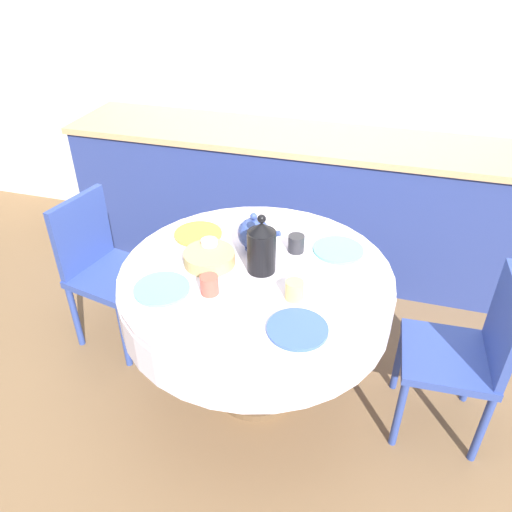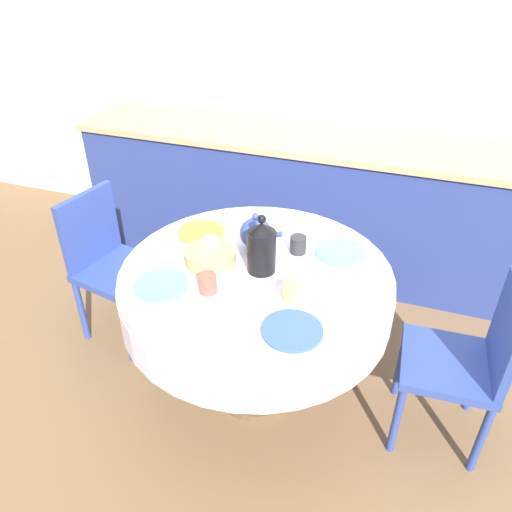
{
  "view_description": "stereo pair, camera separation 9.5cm",
  "coord_description": "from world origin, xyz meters",
  "px_view_note": "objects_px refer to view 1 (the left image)",
  "views": [
    {
      "loc": [
        0.51,
        -1.74,
        2.04
      ],
      "look_at": [
        0.0,
        0.0,
        0.84
      ],
      "focal_mm": 35.0,
      "sensor_mm": 36.0,
      "label": 1
    },
    {
      "loc": [
        0.6,
        -1.71,
        2.04
      ],
      "look_at": [
        0.0,
        0.0,
        0.84
      ],
      "focal_mm": 35.0,
      "sensor_mm": 36.0,
      "label": 2
    }
  ],
  "objects_px": {
    "chair_left": "(467,350)",
    "chair_right": "(103,264)",
    "coffee_carafe": "(261,247)",
    "teapot": "(254,233)"
  },
  "relations": [
    {
      "from": "chair_right",
      "to": "teapot",
      "type": "distance_m",
      "value": 0.94
    },
    {
      "from": "chair_right",
      "to": "coffee_carafe",
      "type": "xyz_separation_m",
      "value": [
        0.95,
        -0.17,
        0.39
      ]
    },
    {
      "from": "chair_left",
      "to": "chair_right",
      "type": "distance_m",
      "value": 1.89
    },
    {
      "from": "chair_left",
      "to": "chair_right",
      "type": "bearing_deg",
      "value": 82.9
    },
    {
      "from": "chair_left",
      "to": "coffee_carafe",
      "type": "distance_m",
      "value": 1.01
    },
    {
      "from": "chair_left",
      "to": "teapot",
      "type": "height_order",
      "value": "teapot"
    },
    {
      "from": "chair_right",
      "to": "teapot",
      "type": "xyz_separation_m",
      "value": [
        0.87,
        -0.02,
        0.35
      ]
    },
    {
      "from": "chair_right",
      "to": "teapot",
      "type": "relative_size",
      "value": 4.22
    },
    {
      "from": "chair_left",
      "to": "chair_right",
      "type": "xyz_separation_m",
      "value": [
        -1.89,
        0.14,
        0.0
      ]
    },
    {
      "from": "chair_left",
      "to": "coffee_carafe",
      "type": "height_order",
      "value": "coffee_carafe"
    }
  ]
}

